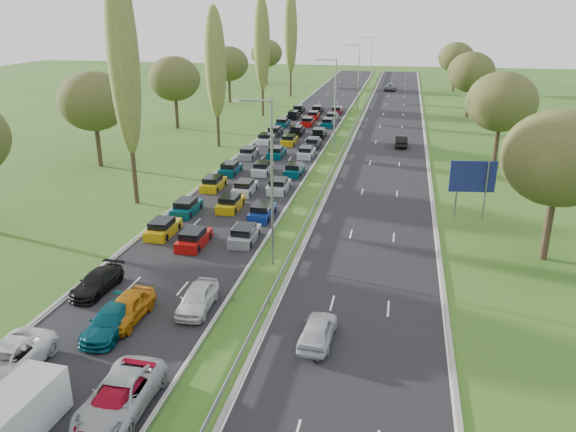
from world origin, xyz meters
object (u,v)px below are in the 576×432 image
Objects in this scene: white_van_rear at (14,416)px; near_car_3 at (97,282)px; direction_sign at (473,179)px; near_car_2 at (5,361)px.

near_car_3 is at bearing 108.75° from white_van_rear.
near_car_3 is 32.10m from direction_sign.
near_car_3 is 0.83× the size of white_van_rear.
white_van_rear is 39.33m from direction_sign.
near_car_2 is 1.04× the size of white_van_rear.
white_van_rear reaches higher than near_car_2.
near_car_2 is 5.13m from white_van_rear.
direction_sign reaches higher than white_van_rear.
near_car_3 is at bearing -142.05° from direction_sign.
near_car_2 is at bearing -130.88° from direction_sign.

